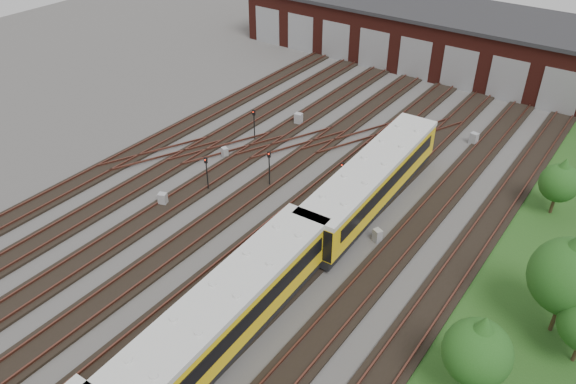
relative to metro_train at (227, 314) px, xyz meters
The scene contains 17 objects.
ground 8.87m from the metro_train, 134.13° to the left, with size 120.00×120.00×0.00m, color #413F3D.
track_network 9.38m from the metro_train, 132.32° to the left, with size 30.40×70.00×0.33m.
maintenance_shed 46.56m from the metro_train, 97.42° to the left, with size 51.00×12.50×6.35m.
grass_verge 20.86m from the metro_train, 51.23° to the left, with size 8.00×55.00×0.05m, color #1C4517.
metro_train is the anchor object (origin of this frame).
signal_mast_0 15.27m from the metro_train, 136.60° to the left, with size 0.26×0.24×2.91m.
signal_mast_1 23.33m from the metro_train, 125.03° to the left, with size 0.25×0.24×2.82m.
signal_mast_2 15.68m from the metro_train, 119.02° to the left, with size 0.28×0.27×3.10m.
signal_mast_3 16.31m from the metro_train, 99.02° to the left, with size 0.28×0.26×2.70m.
relay_cabinet_0 14.45m from the metro_train, 150.40° to the left, with size 0.60×0.50×1.00m, color #A4A5A9.
relay_cabinet_1 26.53m from the metro_train, 116.49° to the left, with size 0.68×0.57×1.13m, color #A4A5A9.
relay_cabinet_2 20.29m from the metro_train, 131.61° to the left, with size 0.52×0.44×0.87m, color #A4A5A9.
relay_cabinet_3 29.75m from the metro_train, 84.52° to the left, with size 0.64×0.54×1.07m, color #A4A5A9.
relay_cabinet_4 12.89m from the metro_train, 78.99° to the left, with size 0.56×0.47×0.94m, color #A4A5A9.
tree_1 25.38m from the metro_train, 63.93° to the left, with size 2.77×2.77×4.59m.
tree_2 18.18m from the metro_train, 38.20° to the left, with size 4.25×4.25×7.05m.
tree_3 12.69m from the metro_train, 19.93° to the left, with size 3.30×3.30×5.47m.
Camera 1 is at (20.95, -21.40, 24.01)m, focal length 35.00 mm.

